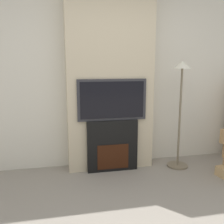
{
  "coord_description": "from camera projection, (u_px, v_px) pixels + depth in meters",
  "views": [
    {
      "loc": [
        -0.7,
        -1.63,
        1.49
      ],
      "look_at": [
        0.0,
        1.71,
        0.85
      ],
      "focal_mm": 40.0,
      "sensor_mm": 36.0,
      "label": 1
    }
  ],
  "objects": [
    {
      "name": "chimney_breast",
      "position": [
        110.0,
        76.0,
        3.52
      ],
      "size": [
        1.22,
        0.29,
        2.7
      ],
      "color": "beige",
      "rests_on": "ground_plane"
    },
    {
      "name": "wall_back",
      "position": [
        108.0,
        75.0,
        3.69
      ],
      "size": [
        6.0,
        0.06,
        2.7
      ],
      "color": "silver",
      "rests_on": "ground_plane"
    },
    {
      "name": "television",
      "position": [
        112.0,
        100.0,
        3.44
      ],
      "size": [
        0.96,
        0.07,
        0.57
      ],
      "color": "#2D2D33",
      "rests_on": "fireplace"
    },
    {
      "name": "fireplace",
      "position": [
        112.0,
        145.0,
        3.57
      ],
      "size": [
        0.72,
        0.15,
        0.74
      ],
      "color": "black",
      "rests_on": "ground_plane"
    },
    {
      "name": "floor_lamp",
      "position": [
        181.0,
        95.0,
        3.55
      ],
      "size": [
        0.31,
        0.31,
        1.55
      ],
      "color": "#726651",
      "rests_on": "ground_plane"
    }
  ]
}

